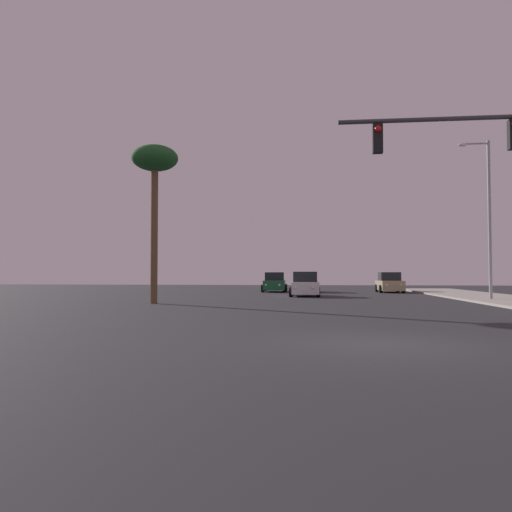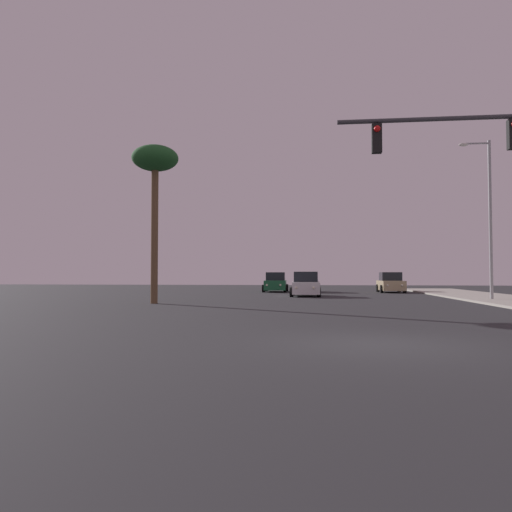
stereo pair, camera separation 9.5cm
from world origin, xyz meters
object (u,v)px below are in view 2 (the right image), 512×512
(car_tan, at_px, (391,283))
(car_white, at_px, (305,285))
(car_green, at_px, (276,283))
(palm_tree_near, at_px, (155,166))
(street_lamp, at_px, (488,210))
(car_silver, at_px, (308,283))

(car_tan, bearing_deg, car_white, 48.99)
(car_tan, distance_m, car_green, 9.66)
(car_green, relative_size, palm_tree_near, 0.53)
(car_white, xyz_separation_m, street_lamp, (10.38, -5.07, 4.36))
(car_silver, height_order, street_lamp, street_lamp)
(car_tan, xyz_separation_m, car_silver, (-6.88, 0.12, 0.00))
(car_tan, distance_m, car_silver, 6.88)
(street_lamp, relative_size, palm_tree_near, 1.10)
(car_silver, height_order, car_green, same)
(car_tan, distance_m, car_white, 10.75)
(car_white, relative_size, car_silver, 1.01)
(car_green, xyz_separation_m, palm_tree_near, (-4.86, -18.07, 6.33))
(car_white, height_order, car_green, same)
(car_white, bearing_deg, street_lamp, 152.15)
(car_silver, distance_m, car_green, 2.78)
(car_green, relative_size, street_lamp, 0.48)
(car_tan, height_order, car_green, same)
(palm_tree_near, bearing_deg, street_lamp, 14.30)
(car_white, bearing_deg, car_silver, -92.27)
(car_tan, height_order, car_silver, same)
(car_green, distance_m, street_lamp, 19.30)
(car_white, relative_size, palm_tree_near, 0.53)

